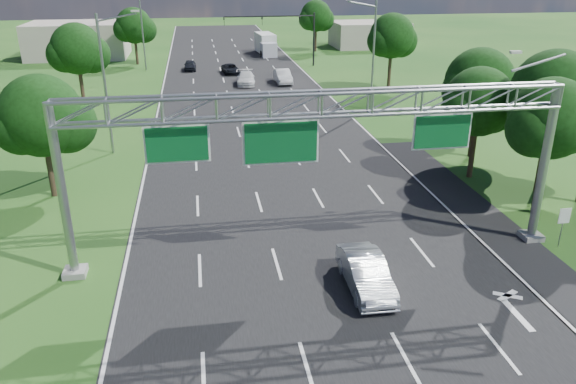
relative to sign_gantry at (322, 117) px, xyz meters
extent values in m
plane|color=#1C4C16|center=(-0.33, 18.00, -6.89)|extent=(220.00, 220.00, 0.00)
cube|color=black|center=(-0.33, 18.00, -6.89)|extent=(18.00, 180.00, 0.02)
cube|color=black|center=(9.87, 2.00, -6.89)|extent=(3.00, 30.00, 0.02)
cube|color=gray|center=(11.17, 0.00, -6.74)|extent=(1.00, 1.00, 0.30)
cylinder|color=gray|center=(11.17, 0.00, -2.89)|extent=(0.44, 0.44, 8.00)
cube|color=gray|center=(-11.33, 0.00, -6.74)|extent=(1.00, 1.00, 0.30)
cylinder|color=gray|center=(-11.33, 0.00, -2.89)|extent=(0.40, 0.40, 8.00)
cylinder|color=gray|center=(9.97, 0.00, 2.11)|extent=(2.54, 0.12, 0.79)
cube|color=beige|center=(8.77, 0.00, 2.61)|extent=(0.50, 0.22, 0.12)
cube|color=white|center=(-6.33, -0.02, -0.89)|extent=(2.80, 0.05, 1.70)
cube|color=#0A5525|center=(-6.33, -0.08, -0.89)|extent=(2.62, 0.05, 1.52)
cube|color=white|center=(-1.83, -0.02, -1.04)|extent=(3.40, 0.05, 2.00)
cube|color=#0A5525|center=(-1.83, -0.08, -1.04)|extent=(3.22, 0.05, 1.82)
cube|color=white|center=(5.67, -0.02, -0.89)|extent=(2.80, 0.05, 1.70)
cube|color=#0A5525|center=(5.67, -0.08, -0.89)|extent=(2.62, 0.05, 1.52)
cylinder|color=gray|center=(12.07, -1.00, -5.89)|extent=(0.06, 0.06, 2.00)
cube|color=white|center=(12.07, -1.03, -5.19)|extent=(0.60, 0.04, 0.80)
cylinder|color=black|center=(10.67, 53.00, -3.39)|extent=(0.24, 0.24, 7.00)
cylinder|color=black|center=(4.67, 53.00, -0.29)|extent=(12.00, 0.18, 0.18)
imported|color=black|center=(-1.33, 53.00, -0.84)|extent=(0.18, 0.22, 1.10)
imported|color=black|center=(3.67, 53.00, -0.84)|extent=(0.18, 0.22, 1.10)
imported|color=black|center=(8.67, 53.00, -0.84)|extent=(0.18, 0.22, 1.10)
cylinder|color=gray|center=(-11.83, 18.00, -1.89)|extent=(0.20, 0.20, 10.00)
cylinder|color=gray|center=(-10.53, 18.00, 2.81)|extent=(2.78, 0.12, 0.60)
cube|color=beige|center=(-9.23, 18.00, 3.21)|extent=(0.55, 0.22, 0.12)
cylinder|color=gray|center=(-11.83, 53.00, -1.89)|extent=(0.20, 0.20, 10.00)
cylinder|color=gray|center=(11.17, 28.00, -1.89)|extent=(0.20, 0.20, 10.00)
cylinder|color=gray|center=(9.87, 28.00, 2.81)|extent=(2.78, 0.12, 0.60)
cube|color=beige|center=(8.57, 28.00, 3.21)|extent=(0.55, 0.22, 0.12)
cylinder|color=#2D2116|center=(13.17, 3.00, -5.02)|extent=(0.36, 0.36, 3.74)
sphere|color=black|center=(13.17, 3.00, -1.39)|extent=(4.40, 4.40, 4.40)
sphere|color=black|center=(14.27, 3.40, -1.94)|extent=(3.30, 3.30, 3.30)
sphere|color=black|center=(12.18, 2.70, -1.83)|extent=(3.08, 3.08, 3.08)
cylinder|color=#2D2116|center=(15.17, 6.00, -4.80)|extent=(0.36, 0.36, 4.18)
sphere|color=black|center=(15.17, 6.00, -0.71)|extent=(5.00, 5.00, 5.00)
sphere|color=black|center=(16.42, 6.40, -1.34)|extent=(3.75, 3.75, 3.75)
sphere|color=black|center=(14.04, 5.70, -1.21)|extent=(3.50, 3.50, 3.50)
cylinder|color=#2D2116|center=(12.17, 9.00, -5.24)|extent=(0.36, 0.36, 3.30)
sphere|color=black|center=(12.17, 9.00, -1.83)|extent=(4.40, 4.40, 4.40)
sphere|color=black|center=(13.27, 9.40, -2.38)|extent=(3.30, 3.30, 3.30)
sphere|color=black|center=(11.18, 8.70, -2.27)|extent=(3.08, 3.08, 3.08)
cylinder|color=#2D2116|center=(14.17, 13.00, -5.13)|extent=(0.36, 0.36, 3.52)
sphere|color=black|center=(14.17, 13.00, -1.45)|extent=(4.80, 4.80, 4.80)
sphere|color=black|center=(15.37, 13.40, -2.05)|extent=(3.60, 3.60, 3.60)
sphere|color=black|center=(13.09, 12.70, -1.93)|extent=(3.36, 3.36, 3.36)
cylinder|color=#2D2116|center=(-14.33, 10.00, -5.35)|extent=(0.36, 0.36, 3.08)
sphere|color=black|center=(-14.33, 10.00, -1.89)|extent=(4.80, 4.80, 4.80)
sphere|color=black|center=(-13.13, 10.40, -2.49)|extent=(3.60, 3.60, 3.60)
sphere|color=black|center=(-15.41, 9.70, -2.37)|extent=(3.36, 3.36, 3.36)
cylinder|color=#2D2116|center=(-16.33, 33.00, -5.02)|extent=(0.36, 0.36, 3.74)
sphere|color=black|center=(-16.33, 33.00, -1.23)|extent=(4.80, 4.80, 4.80)
sphere|color=black|center=(-15.13, 33.40, -1.83)|extent=(3.60, 3.60, 3.60)
sphere|color=black|center=(-17.41, 32.70, -1.71)|extent=(3.36, 3.36, 3.36)
cylinder|color=#2D2116|center=(-13.33, 58.00, -5.24)|extent=(0.36, 0.36, 3.30)
sphere|color=black|center=(-13.33, 58.00, -1.67)|extent=(4.80, 4.80, 4.80)
sphere|color=black|center=(-12.13, 58.40, -2.27)|extent=(3.60, 3.60, 3.60)
sphere|color=black|center=(-14.41, 57.70, -2.15)|extent=(3.36, 3.36, 3.36)
cylinder|color=#2D2116|center=(15.67, 36.00, -4.91)|extent=(0.36, 0.36, 3.96)
sphere|color=black|center=(15.67, 36.00, -1.01)|extent=(4.80, 4.80, 4.80)
sphere|color=black|center=(16.87, 36.40, -1.61)|extent=(3.60, 3.60, 3.60)
sphere|color=black|center=(14.59, 35.70, -1.49)|extent=(3.36, 3.36, 3.36)
cylinder|color=#2D2116|center=(13.67, 66.00, -5.13)|extent=(0.36, 0.36, 3.52)
sphere|color=black|center=(13.67, 66.00, -1.45)|extent=(4.80, 4.80, 4.80)
sphere|color=black|center=(14.87, 66.40, -2.05)|extent=(3.60, 3.60, 3.60)
sphere|color=black|center=(12.59, 65.70, -1.93)|extent=(3.36, 3.36, 3.36)
cube|color=#B0A294|center=(-22.33, 66.00, -4.39)|extent=(14.00, 10.00, 5.00)
cube|color=#B0A294|center=(23.67, 70.00, -4.89)|extent=(12.00, 9.00, 4.00)
imported|color=#B6BCC2|center=(1.37, -3.21, -6.13)|extent=(1.64, 4.63, 1.52)
imported|color=silver|center=(0.32, 41.62, -6.18)|extent=(2.43, 5.08, 1.43)
imported|color=black|center=(-0.98, 48.94, -6.31)|extent=(2.35, 4.35, 1.16)
imported|color=black|center=(-6.07, 52.07, -6.25)|extent=(1.57, 3.79, 1.29)
imported|color=silver|center=(4.67, 41.77, -6.11)|extent=(1.75, 4.80, 1.57)
cube|color=white|center=(5.56, 65.38, -5.31)|extent=(2.83, 5.93, 2.87)
cube|color=silver|center=(5.56, 61.36, -5.84)|extent=(2.39, 2.30, 2.10)
cylinder|color=black|center=(4.51, 61.56, -6.41)|extent=(0.33, 0.96, 0.96)
cylinder|color=black|center=(6.61, 61.56, -6.41)|extent=(0.33, 0.96, 0.96)
cylinder|color=black|center=(4.51, 67.29, -6.41)|extent=(0.33, 0.96, 0.96)
cylinder|color=black|center=(6.61, 67.29, -6.41)|extent=(0.33, 0.96, 0.96)
camera|label=1|loc=(-5.34, -23.48, 6.32)|focal=35.00mm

